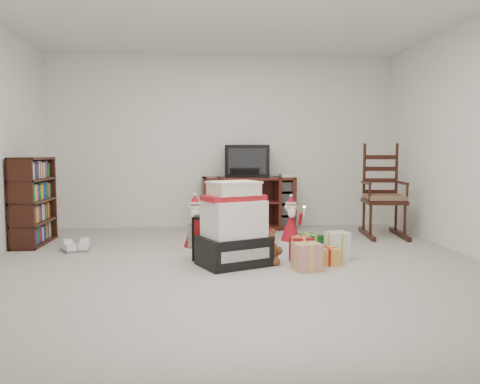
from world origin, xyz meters
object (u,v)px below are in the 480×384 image
(santa_figurine, at_px, (291,225))
(gift_cluster, at_px, (316,251))
(bookshelf, at_px, (34,203))
(sneaker_pair, at_px, (77,247))
(red_suitcase, at_px, (212,238))
(rocking_chair, at_px, (382,203))
(gift_pile, at_px, (234,230))
(mrs_claus_figurine, at_px, (195,229))
(crt_television, at_px, (248,161))
(teddy_bear, at_px, (267,249))
(tv_stand, at_px, (248,203))

(santa_figurine, xyz_separation_m, gift_cluster, (0.06, -0.98, -0.11))
(bookshelf, relative_size, sneaker_pair, 3.02)
(red_suitcase, bearing_deg, bookshelf, 163.98)
(red_suitcase, xyz_separation_m, sneaker_pair, (-1.50, 0.59, -0.18))
(rocking_chair, distance_m, gift_pile, 2.55)
(mrs_claus_figurine, bearing_deg, crt_television, 62.60)
(teddy_bear, height_order, santa_figurine, santa_figurine)
(bookshelf, xyz_separation_m, red_suitcase, (2.10, -1.04, -0.27))
(teddy_bear, bearing_deg, bookshelf, 155.02)
(tv_stand, bearing_deg, gift_cluster, -80.31)
(gift_pile, height_order, sneaker_pair, gift_pile)
(red_suitcase, relative_size, mrs_claus_figurine, 0.84)
(sneaker_pair, xyz_separation_m, gift_cluster, (2.53, -0.77, 0.07))
(teddy_bear, bearing_deg, gift_pile, -172.76)
(rocking_chair, xyz_separation_m, mrs_claus_figurine, (-2.46, -0.73, -0.19))
(gift_pile, bearing_deg, mrs_claus_figurine, 92.60)
(gift_cluster, bearing_deg, rocking_chair, 48.92)
(santa_figurine, bearing_deg, tv_stand, 109.37)
(sneaker_pair, height_order, crt_television, crt_television)
(mrs_claus_figurine, bearing_deg, teddy_bear, -44.80)
(sneaker_pair, bearing_deg, bookshelf, 122.62)
(gift_cluster, xyz_separation_m, crt_television, (-0.47, 2.13, 0.86))
(rocking_chair, height_order, gift_pile, rocking_chair)
(crt_television, bearing_deg, bookshelf, -154.22)
(mrs_claus_figurine, height_order, sneaker_pair, mrs_claus_figurine)
(red_suitcase, xyz_separation_m, gift_cluster, (1.04, -0.18, -0.11))
(bookshelf, distance_m, mrs_claus_figurine, 2.02)
(gift_cluster, bearing_deg, crt_television, 102.41)
(santa_figurine, bearing_deg, gift_pile, -126.52)
(bookshelf, height_order, red_suitcase, bookshelf)
(teddy_bear, bearing_deg, rocking_chair, 39.64)
(rocking_chair, height_order, red_suitcase, rocking_chair)
(teddy_bear, xyz_separation_m, sneaker_pair, (-2.04, 0.77, -0.10))
(sneaker_pair, bearing_deg, teddy_bear, -41.07)
(sneaker_pair, bearing_deg, mrs_claus_figurine, -23.00)
(bookshelf, relative_size, crt_television, 1.56)
(red_suitcase, xyz_separation_m, mrs_claus_figurine, (-0.17, 0.52, 0.01))
(rocking_chair, xyz_separation_m, gift_cluster, (-1.25, -1.44, -0.32))
(red_suitcase, bearing_deg, mrs_claus_figurine, 118.57)
(rocking_chair, height_order, teddy_bear, rocking_chair)
(gift_pile, height_order, santa_figurine, gift_pile)
(sneaker_pair, bearing_deg, tv_stand, 12.87)
(tv_stand, distance_m, santa_figurine, 1.22)
(tv_stand, relative_size, gift_pile, 1.66)
(rocking_chair, distance_m, santa_figurine, 1.40)
(rocking_chair, xyz_separation_m, teddy_bear, (-1.74, -1.44, -0.28))
(red_suitcase, distance_m, crt_television, 2.16)
(crt_television, bearing_deg, sneaker_pair, -139.49)
(red_suitcase, height_order, teddy_bear, red_suitcase)
(santa_figurine, relative_size, gift_cluster, 0.75)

